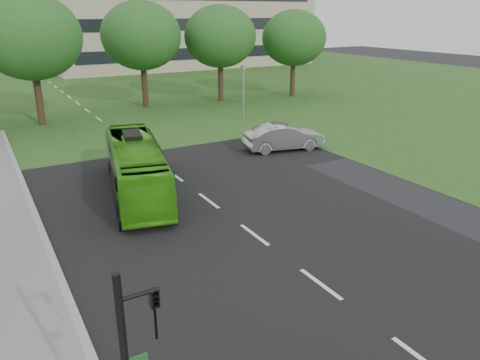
{
  "coord_description": "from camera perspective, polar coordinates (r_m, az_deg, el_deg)",
  "views": [
    {
      "loc": [
        -8.58,
        -11.82,
        8.11
      ],
      "look_at": [
        0.44,
        3.89,
        1.6
      ],
      "focal_mm": 35.0,
      "sensor_mm": 36.0,
      "label": 1
    }
  ],
  "objects": [
    {
      "name": "sedan",
      "position": [
        29.24,
        5.34,
        5.24
      ],
      "size": [
        5.22,
        2.72,
        1.64
      ],
      "primitive_type": "imported",
      "rotation": [
        0.0,
        0.0,
        1.36
      ],
      "color": "#A7A7AB",
      "rests_on": "ground"
    },
    {
      "name": "tree_park_b",
      "position": [
        38.23,
        -24.23,
        15.63
      ],
      "size": [
        7.29,
        7.29,
        9.56
      ],
      "color": "black",
      "rests_on": "ground"
    },
    {
      "name": "tree_park_e",
      "position": [
        48.31,
        6.6,
        16.81
      ],
      "size": [
        6.31,
        6.31,
        8.41
      ],
      "color": "black",
      "rests_on": "ground"
    },
    {
      "name": "ground",
      "position": [
        16.7,
        5.41,
        -9.37
      ],
      "size": [
        160.0,
        160.0,
        0.0
      ],
      "primitive_type": "plane",
      "color": "black",
      "rests_on": "ground"
    },
    {
      "name": "bus",
      "position": [
        22.35,
        -12.54,
        1.49
      ],
      "size": [
        4.0,
        9.41,
        2.55
      ],
      "primitive_type": "imported",
      "rotation": [
        0.0,
        0.0,
        -0.21
      ],
      "color": "#3CA615",
      "rests_on": "ground"
    },
    {
      "name": "tree_park_d",
      "position": [
        45.33,
        -2.45,
        17.07
      ],
      "size": [
        6.69,
        6.69,
        8.84
      ],
      "color": "black",
      "rests_on": "ground"
    },
    {
      "name": "tree_park_c",
      "position": [
        43.0,
        -11.95,
        16.83
      ],
      "size": [
        6.88,
        6.88,
        9.14
      ],
      "color": "black",
      "rests_on": "ground"
    },
    {
      "name": "camera_pole",
      "position": [
        37.23,
        0.43,
        11.49
      ],
      "size": [
        0.43,
        0.39,
        4.26
      ],
      "rotation": [
        0.0,
        0.0,
        0.31
      ],
      "color": "gray",
      "rests_on": "ground"
    },
    {
      "name": "street_surfaces",
      "position": [
        36.44,
        -16.19,
        6.17
      ],
      "size": [
        120.0,
        120.0,
        0.15
      ],
      "color": "black",
      "rests_on": "ground"
    }
  ]
}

